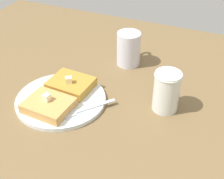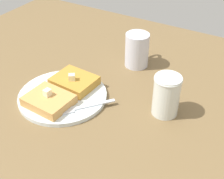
% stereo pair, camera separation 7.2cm
% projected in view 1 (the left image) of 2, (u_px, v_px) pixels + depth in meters
% --- Properties ---
extents(table_surface, '(1.24, 1.24, 0.03)m').
position_uv_depth(table_surface, '(80.00, 141.00, 0.67)').
color(table_surface, brown).
rests_on(table_surface, ground).
extents(plate, '(0.22, 0.22, 0.01)m').
position_uv_depth(plate, '(61.00, 99.00, 0.76)').
color(plate, silver).
rests_on(plate, table_surface).
extents(toast_slice_left, '(0.09, 0.11, 0.02)m').
position_uv_depth(toast_slice_left, '(49.00, 105.00, 0.71)').
color(toast_slice_left, tan).
rests_on(toast_slice_left, plate).
extents(toast_slice_middle, '(0.09, 0.11, 0.02)m').
position_uv_depth(toast_slice_middle, '(71.00, 84.00, 0.78)').
color(toast_slice_middle, '#B88330').
rests_on(toast_slice_middle, plate).
extents(butter_pat_primary, '(0.02, 0.02, 0.02)m').
position_uv_depth(butter_pat_primary, '(47.00, 97.00, 0.71)').
color(butter_pat_primary, '#F7ECC3').
rests_on(butter_pat_primary, toast_slice_left).
extents(butter_pat_secondary, '(0.02, 0.02, 0.02)m').
position_uv_depth(butter_pat_secondary, '(69.00, 80.00, 0.76)').
color(butter_pat_secondary, beige).
rests_on(butter_pat_secondary, toast_slice_middle).
extents(fork, '(0.13, 0.11, 0.00)m').
position_uv_depth(fork, '(79.00, 111.00, 0.71)').
color(fork, silver).
rests_on(fork, plate).
extents(syrup_jar, '(0.06, 0.06, 0.10)m').
position_uv_depth(syrup_jar, '(166.00, 92.00, 0.71)').
color(syrup_jar, '#371506').
rests_on(syrup_jar, table_surface).
extents(coffee_mug, '(0.10, 0.07, 0.10)m').
position_uv_depth(coffee_mug, '(129.00, 48.00, 0.88)').
color(coffee_mug, silver).
rests_on(coffee_mug, table_surface).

